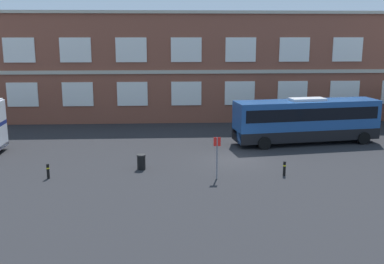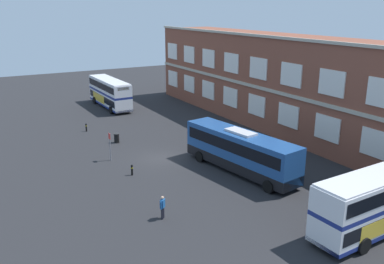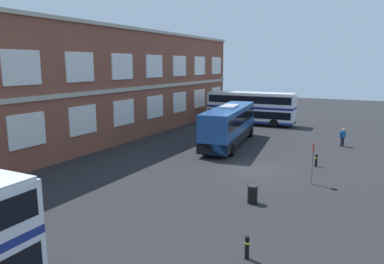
{
  "view_description": "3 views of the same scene",
  "coord_description": "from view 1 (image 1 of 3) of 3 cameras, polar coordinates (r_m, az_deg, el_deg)",
  "views": [
    {
      "loc": [
        -4.82,
        -31.77,
        9.02
      ],
      "look_at": [
        -2.98,
        3.26,
        1.39
      ],
      "focal_mm": 42.77,
      "sensor_mm": 36.0,
      "label": 1
    },
    {
      "loc": [
        34.37,
        -15.83,
        14.14
      ],
      "look_at": [
        1.18,
        2.91,
        2.54
      ],
      "focal_mm": 38.72,
      "sensor_mm": 36.0,
      "label": 2
    },
    {
      "loc": [
        -25.28,
        -8.0,
        7.64
      ],
      "look_at": [
        -0.32,
        5.11,
        2.36
      ],
      "focal_mm": 34.16,
      "sensor_mm": 36.0,
      "label": 3
    }
  ],
  "objects": [
    {
      "name": "ground_plane",
      "position": [
        35.29,
        4.95,
        -2.59
      ],
      "size": [
        120.0,
        120.0,
        0.0
      ],
      "primitive_type": "plane",
      "color": "#232326"
    },
    {
      "name": "bus_stand_flag",
      "position": [
        28.56,
        3.13,
        -2.73
      ],
      "size": [
        0.44,
        0.1,
        2.7
      ],
      "color": "slate",
      "rests_on": "ground"
    },
    {
      "name": "brick_terminal_building",
      "position": [
        50.09,
        2.22,
        8.15
      ],
      "size": [
        54.11,
        8.19,
        11.15
      ],
      "color": "brown",
      "rests_on": "ground"
    },
    {
      "name": "safety_bollard_east",
      "position": [
        30.3,
        -17.51,
        -4.67
      ],
      "size": [
        0.19,
        0.19,
        0.95
      ],
      "color": "black",
      "rests_on": "ground"
    },
    {
      "name": "safety_bollard_west",
      "position": [
        30.06,
        11.45,
        -4.46
      ],
      "size": [
        0.19,
        0.19,
        0.95
      ],
      "color": "black",
      "rests_on": "ground"
    },
    {
      "name": "station_litter_bin",
      "position": [
        31.0,
        -6.34,
        -3.72
      ],
      "size": [
        0.6,
        0.6,
        1.03
      ],
      "color": "black",
      "rests_on": "ground"
    },
    {
      "name": "touring_coach",
      "position": [
        38.9,
        14.07,
        1.37
      ],
      "size": [
        12.25,
        4.32,
        3.8
      ],
      "color": "navy",
      "rests_on": "ground"
    }
  ]
}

